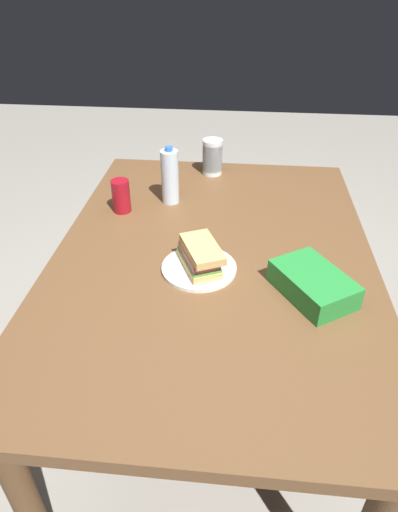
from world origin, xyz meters
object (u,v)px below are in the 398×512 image
sandwich (200,256)px  water_bottle_tall (170,177)px  dining_table (213,276)px  paper_plate (199,268)px  soda_can_red (121,196)px  chip_bag (313,284)px  plastic_cup_stack (212,157)px

sandwich → water_bottle_tall: (-0.43, -0.15, 0.05)m
dining_table → paper_plate: size_ratio=6.38×
paper_plate → soda_can_red: 0.47m
chip_bag → water_bottle_tall: size_ratio=1.05×
water_bottle_tall → plastic_cup_stack: (-0.27, 0.14, -0.03)m
dining_table → plastic_cup_stack: (-0.61, -0.05, 0.17)m
sandwich → chip_bag: size_ratio=0.87×
soda_can_red → water_bottle_tall: size_ratio=0.56×
soda_can_red → plastic_cup_stack: bearing=140.1°
plastic_cup_stack → soda_can_red: bearing=-39.9°
water_bottle_tall → sandwich: bearing=19.7°
paper_plate → plastic_cup_stack: bearing=-179.0°
paper_plate → chip_bag: chip_bag is taller
dining_table → soda_can_red: 0.46m
water_bottle_tall → plastic_cup_stack: 0.31m
dining_table → paper_plate: 0.14m
paper_plate → water_bottle_tall: size_ratio=1.03×
paper_plate → chip_bag: 0.34m
paper_plate → plastic_cup_stack: (-0.70, -0.01, 0.07)m
dining_table → water_bottle_tall: 0.43m
sandwich → water_bottle_tall: 0.46m
paper_plate → soda_can_red: (-0.34, -0.32, 0.05)m
dining_table → soda_can_red: (-0.24, -0.35, 0.15)m
water_bottle_tall → plastic_cup_stack: water_bottle_tall is taller
sandwich → soda_can_red: soda_can_red is taller
paper_plate → sandwich: (0.00, 0.00, 0.05)m
soda_can_red → chip_bag: 0.77m
dining_table → sandwich: 0.18m
sandwich → soda_can_red: 0.47m
water_bottle_tall → paper_plate: bearing=19.5°
paper_plate → sandwich: size_ratio=1.13×
soda_can_red → water_bottle_tall: bearing=118.7°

